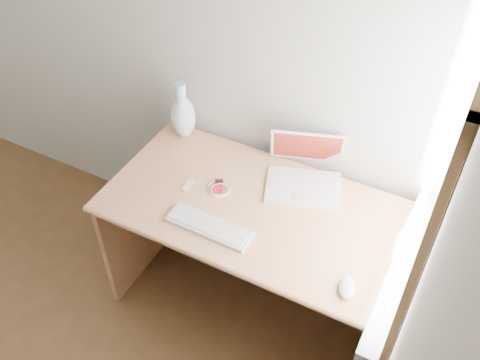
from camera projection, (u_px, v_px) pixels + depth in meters
The scene contains 10 objects.
back_wall at pixel (117, 14), 2.68m from camera, with size 3.50×0.04×2.60m, color beige.
window at pixel (442, 181), 1.83m from camera, with size 0.11×0.99×1.10m.
desk at pixel (269, 228), 2.64m from camera, with size 1.46×0.73×0.77m.
laptop at pixel (308, 175), 2.52m from camera, with size 0.41×0.39×0.24m.
external_keyboard at pixel (209, 226), 2.34m from camera, with size 0.39×0.12×0.02m.
mouse at pixel (347, 288), 2.09m from camera, with size 0.07×0.11×0.04m, color white.
ipod at pixel (219, 186), 2.53m from camera, with size 0.08×0.10×0.01m.
cable_coil at pixel (219, 188), 2.52m from camera, with size 0.12×0.12×0.01m, color silver.
remote at pixel (188, 186), 2.53m from camera, with size 0.03×0.08×0.01m, color silver.
vase at pixel (183, 115), 2.73m from camera, with size 0.13×0.13×0.32m.
Camera 1 is at (1.72, -0.20, 2.53)m, focal length 40.00 mm.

